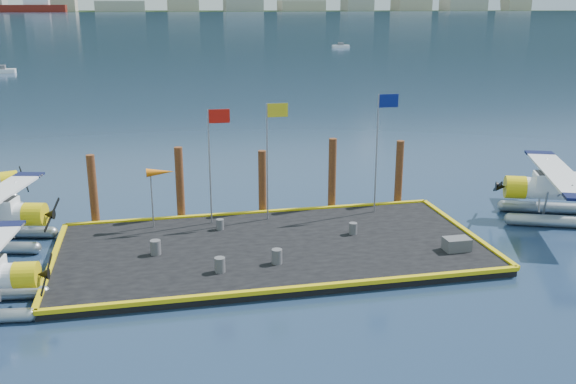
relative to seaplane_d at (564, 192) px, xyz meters
name	(u,v)px	position (x,y,z in m)	size (l,w,h in m)	color
ground	(272,253)	(-16.50, -1.39, -1.60)	(4000.00, 4000.00, 0.00)	#182F49
dock	(272,249)	(-16.50, -1.39, -1.40)	(20.00, 10.00, 0.40)	black
dock_bumpers	(272,243)	(-16.50, -1.39, -1.11)	(20.25, 10.25, 0.18)	#D8BD0C
far_backdrop	(240,3)	(223.41, 1736.13, 7.85)	(3050.00, 2050.00, 810.00)	black
seaplane_d	(564,192)	(0.00, 0.00, 0.00)	(9.59, 10.16, 3.67)	#8E969B
drum_0	(156,247)	(-21.94, -1.44, -0.86)	(0.48, 0.48, 0.68)	#525156
drum_1	(277,256)	(-16.68, -3.66, -0.87)	(0.47, 0.47, 0.67)	#525156
drum_2	(353,228)	(-12.23, -0.73, -0.91)	(0.41, 0.41, 0.58)	#525156
drum_3	(220,265)	(-19.26, -4.07, -0.87)	(0.46, 0.46, 0.65)	#525156
drum_5	(220,224)	(-18.68, 1.30, -0.93)	(0.39, 0.39, 0.55)	#525156
crate	(457,244)	(-8.14, -3.84, -0.90)	(1.19, 0.80, 0.60)	#525156
flagpole_red	(213,149)	(-18.79, 2.41, 2.80)	(1.14, 0.08, 6.00)	gray
flagpole_yellow	(271,144)	(-15.80, 2.41, 2.91)	(1.14, 0.08, 6.20)	gray
flagpole_blue	(381,136)	(-9.80, 2.41, 3.09)	(1.14, 0.08, 6.50)	gray
windsock	(160,174)	(-21.52, 2.41, 1.63)	(1.40, 0.44, 3.12)	gray
piling_0	(93,192)	(-25.00, 4.01, 0.40)	(0.44, 0.44, 4.00)	#4D2616
piling_1	(180,185)	(-20.50, 4.01, 0.50)	(0.44, 0.44, 4.20)	#4D2616
piling_2	(262,184)	(-16.00, 4.01, 0.30)	(0.44, 0.44, 3.80)	#4D2616
piling_3	(332,176)	(-12.00, 4.01, 0.55)	(0.44, 0.44, 4.30)	#4D2616
piling_4	(399,175)	(-8.00, 4.01, 0.40)	(0.44, 0.44, 4.00)	#4D2616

